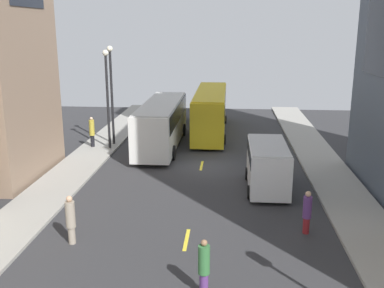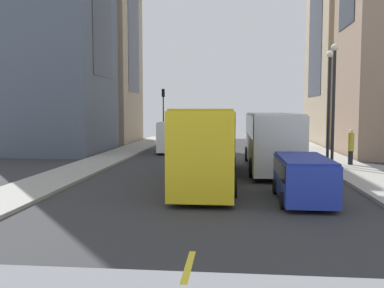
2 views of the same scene
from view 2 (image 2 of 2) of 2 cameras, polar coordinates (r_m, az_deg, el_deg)
The scene contains 21 objects.
ground_plane at distance 30.33m, azimuth 3.67°, elevation -2.02°, with size 42.57×42.57×0.00m, color #333335.
sidewalk_west at distance 31.08m, azimuth 18.34°, elevation -1.95°, with size 2.83×44.00×0.15m, color #9E9B93.
sidewalk_east at distance 31.57m, azimuth -10.77°, elevation -1.70°, with size 2.83×44.00×0.15m, color #9E9B93.
lane_stripe_0 at distance 51.24m, azimuth 4.43°, elevation 0.73°, with size 0.16×2.00×0.01m, color yellow.
lane_stripe_1 at distance 40.77m, azimuth 4.14°, elevation -0.29°, with size 0.16×2.00×0.01m, color yellow.
lane_stripe_2 at distance 30.33m, azimuth 3.67°, elevation -2.01°, with size 0.16×2.00×0.01m, color yellow.
lane_stripe_3 at distance 19.95m, azimuth 2.68°, elevation -5.53°, with size 0.16×2.00×0.01m, color yellow.
lane_stripe_4 at distance 9.82m, azimuth -0.48°, elevation -16.44°, with size 0.16×2.00×0.01m, color yellow.
building_west_0 at distance 47.28m, azimuth 22.35°, elevation 13.49°, with size 9.53×12.00×22.11m.
building_east_0 at distance 46.73m, azimuth -12.12°, elevation 14.95°, with size 6.68×8.78×23.89m.
city_bus_white at distance 25.57m, azimuth 10.70°, elevation 1.17°, with size 2.80×11.29×3.35m.
streetcar_yellow at distance 20.68m, azimuth 2.38°, elevation 0.75°, with size 2.70×12.47×3.59m.
delivery_van_white at distance 34.52m, azimuth -2.53°, elevation 1.32°, with size 2.25×5.03×2.58m.
car_blue_0 at distance 16.65m, azimuth 15.02°, elevation -4.17°, with size 2.03×4.35×1.74m.
pedestrian_waiting_curb at distance 27.57m, azimuth 20.96°, elevation -0.24°, with size 0.39×0.39×2.22m.
pedestrian_walking_far at distance 41.54m, azimuth 10.69°, elevation 1.25°, with size 0.39×0.39×2.10m.
pedestrian_crossing_mid at distance 44.64m, azimuth 3.05°, elevation 1.50°, with size 0.40×0.40×2.01m.
pedestrian_crossing_near at distance 40.09m, azimuth -3.24°, elevation 1.09°, with size 0.38×0.38×1.95m.
traffic_light_near_corner at distance 47.62m, azimuth -3.96°, elevation 5.44°, with size 0.32×0.44×5.77m.
streetlamp_near at distance 27.37m, azimuth 18.29°, elevation 6.40°, with size 0.44×0.44×7.06m.
streetlamp_far at distance 26.21m, azimuth 18.88°, elevation 6.74°, with size 0.44×0.44×7.29m.
Camera 2 is at (-0.96, 30.11, 3.55)m, focal length 38.87 mm.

